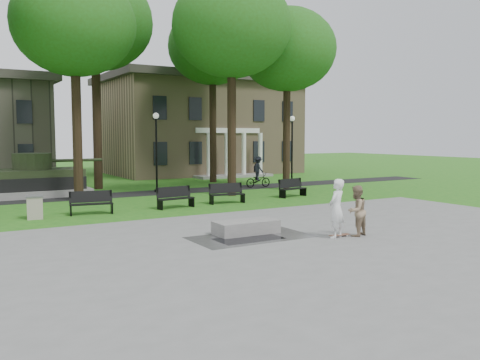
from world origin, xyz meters
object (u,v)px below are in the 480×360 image
at_px(concrete_block, 246,227).
at_px(trash_bin, 35,207).
at_px(skateboarder, 337,208).
at_px(cyclist, 258,175).
at_px(friend_watching, 356,211).
at_px(park_bench_0, 91,202).

relative_size(concrete_block, trash_bin, 2.29).
height_order(skateboarder, cyclist, cyclist).
bearing_deg(trash_bin, friend_watching, -47.22).
distance_m(park_bench_0, trash_bin, 2.27).
distance_m(concrete_block, park_bench_0, 7.99).
bearing_deg(concrete_block, park_bench_0, 115.48).
distance_m(friend_watching, cyclist, 16.51).
bearing_deg(concrete_block, skateboarder, -44.24).
bearing_deg(friend_watching, park_bench_0, -71.20).
relative_size(park_bench_0, trash_bin, 1.93).
bearing_deg(park_bench_0, cyclist, 34.81).
distance_m(concrete_block, skateboarder, 3.14).
relative_size(skateboarder, park_bench_0, 1.06).
relative_size(friend_watching, cyclist, 0.84).
bearing_deg(trash_bin, cyclist, 22.39).
xyz_separation_m(concrete_block, skateboarder, (2.18, -2.13, 0.75)).
bearing_deg(cyclist, concrete_block, 145.12).
bearing_deg(friend_watching, concrete_block, -52.22).
relative_size(concrete_block, friend_watching, 1.29).
relative_size(friend_watching, trash_bin, 1.78).
height_order(cyclist, park_bench_0, cyclist).
height_order(friend_watching, park_bench_0, friend_watching).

